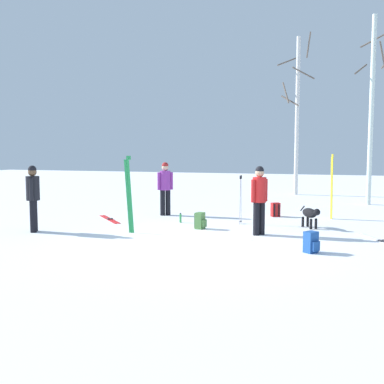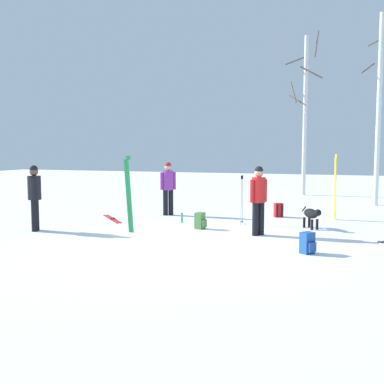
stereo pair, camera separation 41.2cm
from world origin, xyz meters
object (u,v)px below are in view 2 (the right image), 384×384
at_px(ski_pair_planted_1, 335,187).
at_px(backpack_0, 308,243).
at_px(person_0, 259,196).
at_px(ski_poles_0, 242,198).
at_px(water_bottle_0, 182,218).
at_px(ski_pair_lying_1, 112,219).
at_px(person_1, 35,193).
at_px(ski_pair_planted_0, 129,194).
at_px(birch_tree_0, 305,112).
at_px(person_2, 168,185).
at_px(dog, 312,215).
at_px(backpack_2, 200,221).
at_px(backpack_1, 278,210).
at_px(ski_pair_lying_0, 381,242).
at_px(birch_tree_1, 379,106).

height_order(ski_pair_planted_1, backpack_0, ski_pair_planted_1).
height_order(person_0, ski_poles_0, person_0).
relative_size(person_0, water_bottle_0, 6.13).
distance_m(ski_pair_lying_1, backpack_0, 6.66).
relative_size(person_1, water_bottle_0, 6.13).
height_order(person_0, ski_pair_planted_0, ski_pair_planted_0).
bearing_deg(birch_tree_0, ski_poles_0, -94.74).
bearing_deg(person_2, person_0, -35.65).
relative_size(person_0, person_2, 1.00).
relative_size(dog, ski_pair_planted_0, 0.38).
xyz_separation_m(person_2, ski_pair_planted_0, (0.24, -3.18, -0.00)).
bearing_deg(backpack_2, person_0, -13.13).
xyz_separation_m(backpack_1, birch_tree_0, (-0.01, 7.41, 3.62)).
bearing_deg(water_bottle_0, backpack_1, 39.50).
height_order(person_2, ski_pair_planted_1, ski_pair_planted_1).
bearing_deg(person_0, ski_pair_planted_0, -167.46).
height_order(ski_pair_planted_0, backpack_1, ski_pair_planted_0).
bearing_deg(dog, ski_pair_lying_0, -39.09).
bearing_deg(backpack_1, ski_pair_planted_1, 1.78).
relative_size(ski_pair_lying_1, ski_poles_0, 1.03).
bearing_deg(backpack_1, backpack_0, -74.47).
distance_m(ski_pair_planted_0, water_bottle_0, 2.22).
distance_m(ski_pair_lying_1, water_bottle_0, 2.25).
height_order(ski_pair_planted_1, ski_pair_lying_1, ski_pair_planted_1).
relative_size(person_2, backpack_1, 3.90).
distance_m(person_1, ski_pair_planted_0, 2.49).
bearing_deg(person_1, ski_pair_planted_1, 32.46).
xyz_separation_m(ski_pair_planted_0, ski_poles_0, (2.42, 2.23, -0.23)).
bearing_deg(ski_pair_lying_0, person_0, -179.49).
bearing_deg(ski_poles_0, backpack_0, -56.00).
relative_size(ski_poles_0, backpack_0, 3.16).
relative_size(person_2, ski_pair_lying_1, 1.20).
distance_m(person_0, birch_tree_1, 8.57).
xyz_separation_m(ski_pair_lying_0, ski_poles_0, (-3.62, 1.50, 0.73)).
height_order(ski_pair_lying_0, backpack_1, backpack_1).
bearing_deg(ski_pair_planted_1, birch_tree_0, 103.04).
relative_size(person_1, person_2, 1.00).
bearing_deg(person_2, backpack_1, 12.80).
bearing_deg(water_bottle_0, backpack_2, -44.30).
height_order(ski_pair_lying_0, birch_tree_0, birch_tree_0).
distance_m(water_bottle_0, birch_tree_0, 10.44).
xyz_separation_m(person_1, ski_pair_lying_0, (8.45, 1.36, -0.97)).
distance_m(person_1, birch_tree_1, 12.69).
xyz_separation_m(person_1, birch_tree_0, (5.59, 11.99, 2.85)).
bearing_deg(ski_pair_lying_1, dog, 2.79).
xyz_separation_m(backpack_1, birch_tree_1, (3.03, 4.28, 3.53)).
relative_size(ski_pair_planted_0, ski_pair_planted_1, 0.99).
relative_size(birch_tree_0, birch_tree_1, 1.03).
xyz_separation_m(person_2, ski_pair_planted_1, (5.12, 0.83, 0.00)).
distance_m(person_0, water_bottle_0, 2.89).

